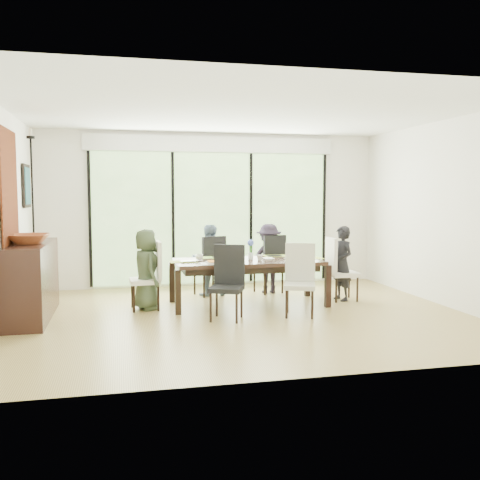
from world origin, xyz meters
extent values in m
cube|color=olive|center=(0.00, 0.00, -0.01)|extent=(6.00, 5.00, 0.01)
cube|color=white|center=(0.00, 0.00, 2.71)|extent=(6.00, 5.00, 0.01)
cube|color=white|center=(0.00, 2.51, 1.35)|extent=(6.00, 0.02, 2.70)
cube|color=beige|center=(0.00, -2.51, 1.35)|extent=(6.00, 0.02, 2.70)
cube|color=silver|center=(-3.01, 0.00, 1.35)|extent=(0.02, 5.00, 2.70)
cube|color=white|center=(3.01, 0.00, 1.35)|extent=(0.02, 5.00, 2.70)
cube|color=#598C3F|center=(0.00, 2.47, 1.20)|extent=(4.20, 0.02, 2.30)
cube|color=white|center=(0.00, 2.46, 2.50)|extent=(4.40, 0.06, 0.28)
cube|color=black|center=(-2.10, 2.46, 1.20)|extent=(0.05, 0.04, 2.30)
cube|color=black|center=(-0.70, 2.46, 1.20)|extent=(0.05, 0.04, 2.30)
cube|color=black|center=(0.70, 2.46, 1.20)|extent=(0.05, 0.04, 2.30)
cube|color=black|center=(2.10, 2.46, 1.20)|extent=(0.05, 0.04, 2.30)
cube|color=brown|center=(0.00, 3.40, -0.05)|extent=(6.00, 1.80, 0.10)
cube|color=brown|center=(0.00, 4.20, 0.55)|extent=(6.00, 0.08, 0.06)
sphere|color=#14380F|center=(-1.80, 5.20, 1.44)|extent=(3.20, 3.20, 3.20)
sphere|color=#14380F|center=(0.40, 5.80, 1.80)|extent=(4.00, 4.00, 4.00)
sphere|color=#14380F|center=(2.20, 5.00, 1.26)|extent=(2.80, 2.80, 2.80)
sphere|color=#14380F|center=(-0.60, 6.50, 1.62)|extent=(3.60, 3.60, 3.60)
cube|color=black|center=(0.22, 0.69, 0.64)|extent=(2.13, 0.97, 0.05)
cube|color=black|center=(0.22, 0.69, 0.56)|extent=(1.95, 0.80, 0.09)
cube|color=black|center=(-0.86, 0.26, 0.31)|extent=(0.08, 0.08, 0.61)
cube|color=black|center=(1.30, 0.26, 0.31)|extent=(0.08, 0.08, 0.61)
cube|color=black|center=(-0.86, 1.12, 0.31)|extent=(0.08, 0.08, 0.61)
cube|color=black|center=(1.30, 1.12, 0.31)|extent=(0.08, 0.08, 0.61)
imported|color=#3B4930|center=(-1.26, 0.69, 0.57)|extent=(0.46, 0.60, 1.14)
imported|color=black|center=(1.70, 0.69, 0.57)|extent=(0.45, 0.60, 1.14)
imported|color=slate|center=(-0.23, 1.52, 0.57)|extent=(0.54, 0.34, 1.14)
imported|color=black|center=(0.77, 1.52, 0.57)|extent=(0.55, 0.36, 1.14)
cube|color=#93A53B|center=(-0.73, 0.69, 0.67)|extent=(0.39, 0.28, 0.01)
cube|color=#AAC145|center=(1.17, 0.69, 0.67)|extent=(0.39, 0.28, 0.01)
cube|color=#85BB42|center=(-0.23, 1.09, 0.67)|extent=(0.39, 0.28, 0.01)
cube|color=#98B440|center=(0.77, 1.09, 0.67)|extent=(0.39, 0.28, 0.01)
cube|color=white|center=(-0.33, 0.39, 0.67)|extent=(0.39, 0.28, 0.01)
cube|color=black|center=(-0.13, 1.04, 0.68)|extent=(0.23, 0.16, 0.01)
cube|color=black|center=(0.72, 1.04, 0.67)|extent=(0.21, 0.15, 0.01)
cube|color=white|center=(0.92, 0.64, 0.67)|extent=(0.27, 0.19, 0.00)
cube|color=white|center=(-0.33, 0.39, 0.68)|extent=(0.23, 0.23, 0.02)
cube|color=orange|center=(-0.33, 0.39, 0.70)|extent=(0.18, 0.18, 0.01)
cylinder|color=silver|center=(0.27, 0.74, 0.72)|extent=(0.07, 0.07, 0.11)
cylinder|color=#337226|center=(0.27, 0.74, 0.82)|extent=(0.04, 0.04, 0.14)
sphere|color=#546DD3|center=(0.27, 0.74, 0.91)|extent=(0.10, 0.10, 0.10)
imported|color=silver|center=(-0.63, 0.59, 0.68)|extent=(0.33, 0.25, 0.02)
imported|color=white|center=(-0.48, 0.84, 0.71)|extent=(0.13, 0.13, 0.09)
imported|color=white|center=(0.37, 0.59, 0.71)|extent=(0.11, 0.11, 0.08)
imported|color=white|center=(1.02, 0.79, 0.71)|extent=(0.15, 0.15, 0.09)
imported|color=white|center=(0.47, 0.74, 0.67)|extent=(0.15, 0.20, 0.02)
cube|color=black|center=(-2.76, 0.49, 0.50)|extent=(0.50, 1.76, 0.99)
imported|color=brown|center=(-2.76, 0.39, 1.06)|extent=(0.52, 0.52, 0.13)
cylinder|color=black|center=(-2.76, 0.84, 1.01)|extent=(0.11, 0.11, 0.04)
cylinder|color=black|center=(-2.76, 0.84, 1.71)|extent=(0.03, 0.03, 1.38)
cylinder|color=black|center=(-2.76, 0.84, 2.39)|extent=(0.11, 0.11, 0.03)
cylinder|color=silver|center=(-2.76, 0.84, 2.46)|extent=(0.04, 0.04, 0.11)
cube|color=maroon|center=(-2.97, 0.40, 1.70)|extent=(0.02, 1.00, 1.50)
cube|color=black|center=(-2.97, 1.70, 1.75)|extent=(0.03, 0.55, 0.65)
cube|color=#194651|center=(-2.95, 1.70, 1.75)|extent=(0.01, 0.45, 0.55)
camera|label=1|loc=(-1.61, -6.88, 1.64)|focal=40.00mm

